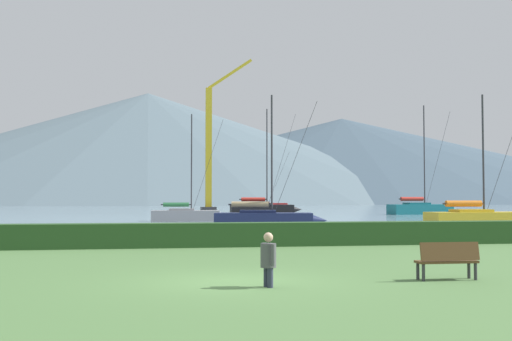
{
  "coord_description": "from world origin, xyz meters",
  "views": [
    {
      "loc": [
        -2.1,
        -15.43,
        2.05
      ],
      "look_at": [
        12.07,
        66.93,
        5.62
      ],
      "focal_mm": 44.39,
      "sensor_mm": 36.0,
      "label": 1
    }
  ],
  "objects_px": {
    "sailboat_slip_0": "(263,208)",
    "park_bench_under_tree": "(448,259)",
    "sailboat_slip_6": "(421,208)",
    "sailboat_slip_4": "(478,218)",
    "dock_crane": "(210,156)",
    "sailboat_slip_1": "(187,214)",
    "sailboat_slip_3": "(265,219)",
    "person_seated_viewer": "(268,257)",
    "sailboat_slip_2": "(264,206)"
  },
  "relations": [
    {
      "from": "sailboat_slip_1",
      "to": "sailboat_slip_6",
      "type": "bearing_deg",
      "value": 33.91
    },
    {
      "from": "sailboat_slip_2",
      "to": "person_seated_viewer",
      "type": "distance_m",
      "value": 84.81
    },
    {
      "from": "sailboat_slip_3",
      "to": "sailboat_slip_2",
      "type": "bearing_deg",
      "value": 90.71
    },
    {
      "from": "sailboat_slip_6",
      "to": "dock_crane",
      "type": "height_order",
      "value": "dock_crane"
    },
    {
      "from": "sailboat_slip_6",
      "to": "person_seated_viewer",
      "type": "height_order",
      "value": "sailboat_slip_6"
    },
    {
      "from": "sailboat_slip_1",
      "to": "person_seated_viewer",
      "type": "relative_size",
      "value": 7.5
    },
    {
      "from": "sailboat_slip_3",
      "to": "person_seated_viewer",
      "type": "xyz_separation_m",
      "value": [
        -5.04,
        -27.39,
        0.06
      ]
    },
    {
      "from": "sailboat_slip_3",
      "to": "dock_crane",
      "type": "bearing_deg",
      "value": 100.48
    },
    {
      "from": "sailboat_slip_2",
      "to": "dock_crane",
      "type": "height_order",
      "value": "dock_crane"
    },
    {
      "from": "sailboat_slip_4",
      "to": "sailboat_slip_6",
      "type": "height_order",
      "value": "sailboat_slip_6"
    },
    {
      "from": "sailboat_slip_4",
      "to": "sailboat_slip_6",
      "type": "distance_m",
      "value": 34.43
    },
    {
      "from": "sailboat_slip_3",
      "to": "dock_crane",
      "type": "height_order",
      "value": "dock_crane"
    },
    {
      "from": "sailboat_slip_1",
      "to": "sailboat_slip_2",
      "type": "xyz_separation_m",
      "value": [
        14.65,
        42.24,
        0.14
      ]
    },
    {
      "from": "person_seated_viewer",
      "to": "dock_crane",
      "type": "relative_size",
      "value": 0.06
    },
    {
      "from": "sailboat_slip_0",
      "to": "person_seated_viewer",
      "type": "relative_size",
      "value": 10.24
    },
    {
      "from": "sailboat_slip_0",
      "to": "park_bench_under_tree",
      "type": "distance_m",
      "value": 60.66
    },
    {
      "from": "sailboat_slip_1",
      "to": "park_bench_under_tree",
      "type": "height_order",
      "value": "sailboat_slip_1"
    },
    {
      "from": "sailboat_slip_6",
      "to": "sailboat_slip_0",
      "type": "bearing_deg",
      "value": 168.15
    },
    {
      "from": "sailboat_slip_0",
      "to": "sailboat_slip_4",
      "type": "height_order",
      "value": "sailboat_slip_0"
    },
    {
      "from": "sailboat_slip_2",
      "to": "sailboat_slip_3",
      "type": "xyz_separation_m",
      "value": [
        -10.25,
        -56.04,
        -0.09
      ]
    },
    {
      "from": "sailboat_slip_1",
      "to": "sailboat_slip_2",
      "type": "distance_m",
      "value": 44.71
    },
    {
      "from": "sailboat_slip_1",
      "to": "sailboat_slip_6",
      "type": "relative_size",
      "value": 0.7
    },
    {
      "from": "sailboat_slip_4",
      "to": "person_seated_viewer",
      "type": "height_order",
      "value": "sailboat_slip_4"
    },
    {
      "from": "sailboat_slip_0",
      "to": "sailboat_slip_4",
      "type": "distance_m",
      "value": 36.11
    },
    {
      "from": "sailboat_slip_0",
      "to": "person_seated_viewer",
      "type": "xyz_separation_m",
      "value": [
        -10.99,
        -60.77,
        -0.05
      ]
    },
    {
      "from": "sailboat_slip_1",
      "to": "park_bench_under_tree",
      "type": "bearing_deg",
      "value": -80.72
    },
    {
      "from": "sailboat_slip_2",
      "to": "dock_crane",
      "type": "relative_size",
      "value": 0.46
    },
    {
      "from": "sailboat_slip_3",
      "to": "sailboat_slip_6",
      "type": "bearing_deg",
      "value": 62.02
    },
    {
      "from": "dock_crane",
      "to": "sailboat_slip_4",
      "type": "bearing_deg",
      "value": -72.41
    },
    {
      "from": "sailboat_slip_1",
      "to": "sailboat_slip_2",
      "type": "height_order",
      "value": "sailboat_slip_2"
    },
    {
      "from": "sailboat_slip_6",
      "to": "person_seated_viewer",
      "type": "bearing_deg",
      "value": -122.12
    },
    {
      "from": "sailboat_slip_0",
      "to": "dock_crane",
      "type": "relative_size",
      "value": 0.61
    },
    {
      "from": "sailboat_slip_1",
      "to": "dock_crane",
      "type": "bearing_deg",
      "value": 84.12
    },
    {
      "from": "sailboat_slip_0",
      "to": "sailboat_slip_6",
      "type": "height_order",
      "value": "sailboat_slip_6"
    },
    {
      "from": "sailboat_slip_2",
      "to": "sailboat_slip_4",
      "type": "bearing_deg",
      "value": -78.63
    },
    {
      "from": "park_bench_under_tree",
      "to": "person_seated_viewer",
      "type": "height_order",
      "value": "person_seated_viewer"
    },
    {
      "from": "sailboat_slip_4",
      "to": "dock_crane",
      "type": "relative_size",
      "value": 0.44
    },
    {
      "from": "sailboat_slip_3",
      "to": "park_bench_under_tree",
      "type": "relative_size",
      "value": 5.83
    },
    {
      "from": "dock_crane",
      "to": "sailboat_slip_2",
      "type": "bearing_deg",
      "value": 54.14
    },
    {
      "from": "sailboat_slip_2",
      "to": "park_bench_under_tree",
      "type": "relative_size",
      "value": 6.29
    },
    {
      "from": "sailboat_slip_0",
      "to": "sailboat_slip_6",
      "type": "relative_size",
      "value": 0.96
    },
    {
      "from": "sailboat_slip_6",
      "to": "park_bench_under_tree",
      "type": "relative_size",
      "value": 8.71
    },
    {
      "from": "person_seated_viewer",
      "to": "sailboat_slip_4",
      "type": "bearing_deg",
      "value": 37.14
    },
    {
      "from": "sailboat_slip_1",
      "to": "sailboat_slip_3",
      "type": "xyz_separation_m",
      "value": [
        4.4,
        -13.79,
        0.05
      ]
    },
    {
      "from": "person_seated_viewer",
      "to": "dock_crane",
      "type": "xyz_separation_m",
      "value": [
        5.48,
        69.85,
        6.85
      ]
    },
    {
      "from": "sailboat_slip_1",
      "to": "sailboat_slip_4",
      "type": "relative_size",
      "value": 1.03
    },
    {
      "from": "sailboat_slip_1",
      "to": "sailboat_slip_3",
      "type": "relative_size",
      "value": 1.05
    },
    {
      "from": "sailboat_slip_0",
      "to": "park_bench_under_tree",
      "type": "height_order",
      "value": "sailboat_slip_0"
    },
    {
      "from": "person_seated_viewer",
      "to": "sailboat_slip_1",
      "type": "bearing_deg",
      "value": 73.44
    },
    {
      "from": "park_bench_under_tree",
      "to": "dock_crane",
      "type": "relative_size",
      "value": 0.07
    }
  ]
}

